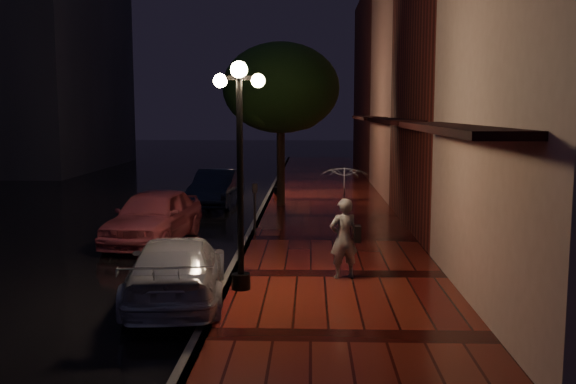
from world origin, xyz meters
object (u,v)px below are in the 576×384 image
(silver_car, at_px, (177,270))
(streetlamp_near, at_px, (240,162))
(pink_car, at_px, (154,216))
(street_tree, at_px, (281,91))
(navy_car, at_px, (217,188))
(streetlamp_far, at_px, (278,134))
(parking_meter, at_px, (255,204))
(woman_with_umbrella, at_px, (344,204))

(silver_car, bearing_deg, streetlamp_near, -166.48)
(streetlamp_near, distance_m, pink_car, 6.04)
(street_tree, relative_size, pink_car, 1.35)
(pink_car, height_order, navy_car, pink_car)
(streetlamp_far, xyz_separation_m, silver_car, (-1.14, -14.43, -1.98))
(streetlamp_near, xyz_separation_m, silver_car, (-1.14, -0.43, -1.98))
(pink_car, height_order, parking_meter, parking_meter)
(parking_meter, bearing_deg, silver_car, -117.16)
(silver_car, xyz_separation_m, woman_with_umbrella, (3.15, 1.35, 1.05))
(streetlamp_far, relative_size, silver_car, 1.01)
(navy_car, bearing_deg, streetlamp_far, 49.57)
(streetlamp_near, relative_size, woman_with_umbrella, 1.87)
(streetlamp_far, distance_m, parking_meter, 8.80)
(street_tree, bearing_deg, streetlamp_near, -91.35)
(parking_meter, bearing_deg, streetlamp_near, -105.75)
(streetlamp_near, bearing_deg, street_tree, 88.65)
(pink_car, bearing_deg, streetlamp_far, 78.84)
(streetlamp_near, relative_size, pink_car, 1.00)
(street_tree, bearing_deg, streetlamp_far, 94.91)
(silver_car, relative_size, woman_with_umbrella, 1.86)
(streetlamp_near, xyz_separation_m, street_tree, (0.26, 10.99, 1.64))
(silver_car, height_order, parking_meter, parking_meter)
(pink_car, relative_size, navy_car, 1.04)
(streetlamp_far, xyz_separation_m, woman_with_umbrella, (2.01, -13.08, -0.93))
(pink_car, relative_size, silver_car, 1.01)
(streetlamp_near, xyz_separation_m, streetlamp_far, (0.00, 14.00, 0.00))
(pink_car, xyz_separation_m, navy_car, (0.72, 6.74, -0.05))
(navy_car, bearing_deg, pink_car, -93.04)
(pink_car, bearing_deg, silver_car, -65.36)
(pink_car, xyz_separation_m, parking_meter, (2.70, 0.39, 0.28))
(streetlamp_near, xyz_separation_m, parking_meter, (-0.20, 5.35, -1.59))
(streetlamp_near, bearing_deg, silver_car, -159.28)
(streetlamp_near, bearing_deg, navy_car, 100.57)
(street_tree, bearing_deg, silver_car, -97.00)
(navy_car, relative_size, parking_meter, 2.89)
(streetlamp_near, relative_size, silver_car, 1.01)
(street_tree, xyz_separation_m, silver_car, (-1.40, -11.42, -3.63))
(silver_car, bearing_deg, pink_car, -79.16)
(navy_car, height_order, parking_meter, parking_meter)
(navy_car, bearing_deg, street_tree, -13.09)
(streetlamp_near, distance_m, streetlamp_far, 14.00)
(woman_with_umbrella, bearing_deg, streetlamp_far, -99.90)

